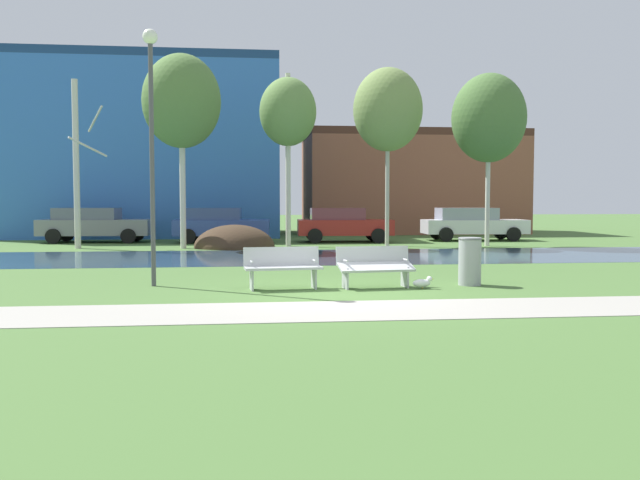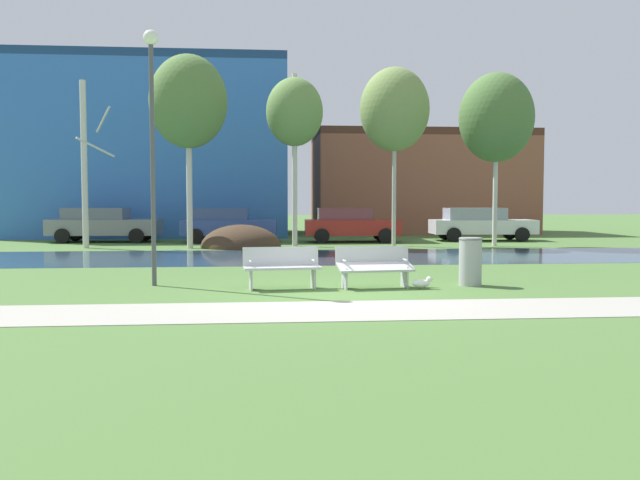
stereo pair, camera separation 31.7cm
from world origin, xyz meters
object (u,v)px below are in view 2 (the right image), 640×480
at_px(seagull, 422,283).
at_px(parked_van_nearest_grey, 103,224).
at_px(streetlamp, 152,117).
at_px(parked_wagon_fourth_white, 480,223).
at_px(trash_bin, 470,261).
at_px(parked_sedan_second_blue, 228,224).
at_px(bench_left, 282,266).
at_px(bench_right, 374,266).
at_px(parked_hatch_third_red, 350,224).

distance_m(seagull, parked_van_nearest_grey, 19.48).
xyz_separation_m(streetlamp, parked_wagon_fourth_white, (12.32, 15.00, -2.85)).
bearing_deg(parked_van_nearest_grey, parked_wagon_fourth_white, -1.51).
xyz_separation_m(trash_bin, parked_sedan_second_blue, (-5.97, 15.42, 0.26)).
height_order(bench_left, parked_wagon_fourth_white, parked_wagon_fourth_white).
bearing_deg(seagull, bench_left, 174.01).
bearing_deg(parked_van_nearest_grey, bench_left, -65.58).
relative_size(parked_van_nearest_grey, parked_wagon_fourth_white, 1.02).
bearing_deg(trash_bin, bench_right, -175.07).
bearing_deg(seagull, streetlamp, 169.05).
bearing_deg(seagull, parked_van_nearest_grey, 121.87).
bearing_deg(bench_right, trash_bin, 4.93).
bearing_deg(bench_left, parked_van_nearest_grey, 114.42).
distance_m(trash_bin, seagull, 1.34).
bearing_deg(bench_right, parked_hatch_third_red, 84.22).
relative_size(parked_hatch_third_red, parked_wagon_fourth_white, 0.89).
height_order(streetlamp, parked_hatch_third_red, streetlamp).
bearing_deg(parked_wagon_fourth_white, parked_hatch_third_red, -175.46).
xyz_separation_m(trash_bin, seagull, (-1.18, -0.49, -0.41)).
distance_m(bench_left, parked_van_nearest_grey, 17.83).
distance_m(parked_van_nearest_grey, parked_hatch_third_red, 10.91).
bearing_deg(parked_hatch_third_red, parked_wagon_fourth_white, 4.54).
height_order(parked_sedan_second_blue, parked_hatch_third_red, parked_sedan_second_blue).
relative_size(seagull, parked_van_nearest_grey, 0.09).
relative_size(bench_right, parked_sedan_second_blue, 0.39).
xyz_separation_m(streetlamp, parked_hatch_third_red, (6.25, 14.51, -2.84)).
height_order(parked_van_nearest_grey, parked_wagon_fourth_white, parked_van_nearest_grey).
distance_m(bench_right, parked_hatch_third_red, 15.39).
height_order(bench_right, parked_sedan_second_blue, parked_sedan_second_blue).
bearing_deg(parked_hatch_third_red, parked_sedan_second_blue, 176.83).
xyz_separation_m(bench_left, streetlamp, (-2.75, 0.79, 3.17)).
relative_size(bench_right, parked_hatch_third_red, 0.39).
height_order(bench_left, parked_hatch_third_red, parked_hatch_third_red).
relative_size(trash_bin, parked_wagon_fourth_white, 0.22).
distance_m(seagull, parked_sedan_second_blue, 16.62).
bearing_deg(parked_wagon_fourth_white, streetlamp, -129.40).
bearing_deg(parked_hatch_third_red, trash_bin, -87.77).
height_order(bench_right, parked_hatch_third_red, parked_hatch_third_red).
height_order(bench_right, seagull, bench_right).
xyz_separation_m(bench_left, parked_sedan_second_blue, (-1.88, 15.60, 0.32)).
height_order(trash_bin, parked_hatch_third_red, parked_hatch_third_red).
distance_m(trash_bin, parked_hatch_third_red, 15.13).
bearing_deg(parked_hatch_third_red, parked_van_nearest_grey, 175.12).
distance_m(parked_van_nearest_grey, parked_wagon_fourth_white, 16.95).
xyz_separation_m(bench_right, parked_hatch_third_red, (1.55, 15.30, 0.32)).
bearing_deg(parked_sedan_second_blue, bench_left, -83.15).
height_order(bench_right, parked_wagon_fourth_white, parked_wagon_fourth_white).
bearing_deg(parked_sedan_second_blue, trash_bin, -68.84).
height_order(bench_right, streetlamp, streetlamp).
bearing_deg(trash_bin, parked_van_nearest_grey, 125.53).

